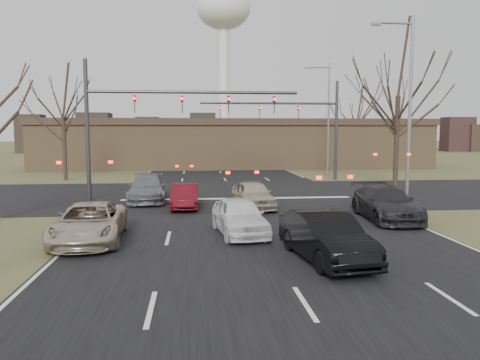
% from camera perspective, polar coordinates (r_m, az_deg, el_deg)
% --- Properties ---
extents(ground, '(360.00, 360.00, 0.00)m').
position_cam_1_polar(ground, '(14.97, 4.28, -9.44)').
color(ground, '#50552D').
rests_on(ground, ground).
extents(road_main, '(14.00, 300.00, 0.02)m').
position_cam_1_polar(road_main, '(74.37, -3.66, 2.88)').
color(road_main, black).
rests_on(road_main, ground).
extents(road_cross, '(200.00, 14.00, 0.02)m').
position_cam_1_polar(road_cross, '(29.59, -0.69, -1.73)').
color(road_cross, black).
rests_on(road_cross, ground).
extents(building, '(42.40, 10.40, 5.30)m').
position_cam_1_polar(building, '(52.43, -0.66, 4.52)').
color(building, olive).
rests_on(building, ground).
extents(water_tower, '(15.00, 15.00, 44.50)m').
position_cam_1_polar(water_tower, '(138.13, -2.02, 19.12)').
color(water_tower, silver).
rests_on(water_tower, ground).
extents(mast_arm_near, '(12.12, 0.24, 8.00)m').
position_cam_1_polar(mast_arm_near, '(27.38, -11.42, 8.14)').
color(mast_arm_near, '#383A3D').
rests_on(mast_arm_near, ground).
extents(mast_arm_far, '(11.12, 0.24, 8.00)m').
position_cam_1_polar(mast_arm_far, '(38.23, 7.61, 7.46)').
color(mast_arm_far, '#383A3D').
rests_on(mast_arm_far, ground).
extents(streetlight_right_near, '(2.34, 0.25, 10.00)m').
position_cam_1_polar(streetlight_right_near, '(26.78, 19.69, 9.06)').
color(streetlight_right_near, gray).
rests_on(streetlight_right_near, ground).
extents(streetlight_right_far, '(2.34, 0.25, 10.00)m').
position_cam_1_polar(streetlight_right_far, '(42.91, 10.51, 8.01)').
color(streetlight_right_far, gray).
rests_on(streetlight_right_far, ground).
extents(tree_right_near, '(6.90, 6.90, 11.50)m').
position_cam_1_polar(tree_right_near, '(33.46, 18.87, 14.10)').
color(tree_right_near, black).
rests_on(tree_right_near, ground).
extents(tree_left_far, '(5.70, 5.70, 9.50)m').
position_cam_1_polar(tree_left_far, '(40.74, -20.85, 10.31)').
color(tree_left_far, black).
rests_on(tree_left_far, ground).
extents(tree_right_far, '(5.40, 5.40, 9.00)m').
position_cam_1_polar(tree_right_far, '(52.32, 14.14, 9.04)').
color(tree_right_far, black).
rests_on(tree_right_far, ground).
extents(car_silver_suv, '(2.59, 5.14, 1.40)m').
position_cam_1_polar(car_silver_suv, '(17.68, -17.90, -5.01)').
color(car_silver_suv, '#BEAE99').
rests_on(car_silver_suv, ground).
extents(car_white_sedan, '(2.22, 4.41, 1.44)m').
position_cam_1_polar(car_white_sedan, '(18.04, -0.07, -4.42)').
color(car_white_sedan, white).
rests_on(car_white_sedan, ground).
extents(car_black_hatch, '(2.20, 4.73, 1.50)m').
position_cam_1_polar(car_black_hatch, '(14.66, 10.45, -6.84)').
color(car_black_hatch, black).
rests_on(car_black_hatch, ground).
extents(car_charcoal_sedan, '(2.36, 5.24, 1.49)m').
position_cam_1_polar(car_charcoal_sedan, '(22.07, 17.38, -2.73)').
color(car_charcoal_sedan, black).
rests_on(car_charcoal_sedan, ground).
extents(car_grey_ahead, '(2.32, 5.14, 1.46)m').
position_cam_1_polar(car_grey_ahead, '(27.05, -11.26, -1.05)').
color(car_grey_ahead, slate).
rests_on(car_grey_ahead, ground).
extents(car_red_ahead, '(1.40, 3.86, 1.26)m').
position_cam_1_polar(car_red_ahead, '(24.35, -6.72, -1.97)').
color(car_red_ahead, '#550C15').
rests_on(car_red_ahead, ground).
extents(car_silver_ahead, '(2.22, 4.39, 1.43)m').
position_cam_1_polar(car_silver_ahead, '(24.17, 1.59, -1.79)').
color(car_silver_ahead, '#BDB399').
rests_on(car_silver_ahead, ground).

